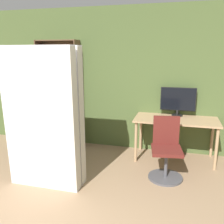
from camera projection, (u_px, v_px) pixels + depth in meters
wall_back at (116, 80)px, 4.83m from camera, size 8.00×0.06×2.70m
desk at (176, 124)px, 4.35m from camera, size 1.42×0.68×0.75m
monitor at (178, 100)px, 4.47m from camera, size 0.62×0.20×0.52m
office_chair at (166, 154)px, 3.77m from camera, size 0.52×0.52×0.93m
bookshelf at (56, 95)px, 5.09m from camera, size 0.83×0.28×2.10m
mattress_near at (41, 120)px, 3.36m from camera, size 1.03×0.22×1.97m
mattress_far at (49, 116)px, 3.55m from camera, size 1.03×0.19×1.96m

